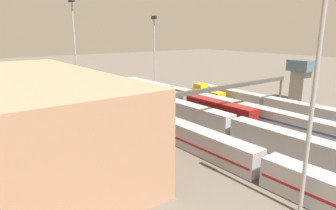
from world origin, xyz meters
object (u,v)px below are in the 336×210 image
at_px(train_on_track_0, 304,112).
at_px(train_on_track_4, 186,111).
at_px(train_on_track_1, 207,96).
at_px(signal_gantry, 233,90).
at_px(maintenance_shed, 33,116).
at_px(light_mast_3, 319,53).
at_px(light_mast_1, 74,38).
at_px(train_on_track_3, 156,94).
at_px(control_tower, 301,77).
at_px(light_mast_0, 154,40).
at_px(train_on_track_6, 125,110).
at_px(train_on_track_2, 239,110).

xyz_separation_m(train_on_track_0, train_on_track_4, (16.12, 20.00, -0.01)).
xyz_separation_m(train_on_track_1, signal_gantry, (-17.26, 10.00, 5.50)).
bearing_deg(train_on_track_4, maintenance_shed, 91.00).
bearing_deg(light_mast_3, train_on_track_4, -20.67).
bearing_deg(maintenance_shed, light_mast_1, -31.81).
relative_size(train_on_track_1, signal_gantry, 0.29).
distance_m(train_on_track_3, control_tower, 40.78).
distance_m(light_mast_0, light_mast_1, 39.96).
distance_m(train_on_track_1, signal_gantry, 20.69).
bearing_deg(train_on_track_3, light_mast_0, -34.36).
xyz_separation_m(train_on_track_6, control_tower, (-14.25, -47.89, 4.84)).
bearing_deg(light_mast_1, maintenance_shed, 148.19).
bearing_deg(light_mast_3, light_mast_0, -24.36).
height_order(light_mast_1, light_mast_3, light_mast_1).
relative_size(train_on_track_2, control_tower, 8.25).
bearing_deg(train_on_track_2, train_on_track_4, 56.98).
height_order(train_on_track_3, light_mast_3, light_mast_3).
bearing_deg(control_tower, light_mast_3, 119.59).
distance_m(light_mast_0, control_tower, 52.73).
xyz_separation_m(train_on_track_6, train_on_track_3, (9.40, -15.00, 0.08)).
relative_size(train_on_track_2, maintenance_shed, 2.10).
bearing_deg(train_on_track_0, light_mast_1, 37.15).
height_order(light_mast_1, signal_gantry, light_mast_1).
distance_m(train_on_track_6, light_mast_3, 45.58).
bearing_deg(train_on_track_3, light_mast_3, 161.33).
relative_size(train_on_track_3, maintenance_shed, 1.46).
distance_m(maintenance_shed, control_tower, 69.18).
xyz_separation_m(light_mast_1, light_mast_3, (-61.65, -0.75, -0.45)).
distance_m(train_on_track_6, train_on_track_0, 39.34).
bearing_deg(train_on_track_2, light_mast_3, 140.10).
relative_size(train_on_track_4, signal_gantry, 3.28).
bearing_deg(train_on_track_3, train_on_track_0, -156.71).
bearing_deg(signal_gantry, light_mast_0, -18.39).
height_order(light_mast_0, control_tower, light_mast_0).
height_order(train_on_track_0, light_mast_3, light_mast_3).
distance_m(train_on_track_6, train_on_track_2, 25.51).
height_order(train_on_track_6, train_on_track_1, train_on_track_1).
relative_size(train_on_track_6, light_mast_3, 4.51).
height_order(train_on_track_2, light_mast_3, light_mast_3).
distance_m(train_on_track_0, train_on_track_1, 25.11).
distance_m(train_on_track_2, light_mast_3, 38.41).
relative_size(train_on_track_6, maintenance_shed, 2.64).
relative_size(train_on_track_6, train_on_track_1, 11.98).
bearing_deg(train_on_track_1, signal_gantry, 149.92).
bearing_deg(control_tower, signal_gantry, 96.70).
bearing_deg(train_on_track_4, train_on_track_2, -123.02).
xyz_separation_m(train_on_track_2, train_on_track_4, (6.50, 10.00, 0.06)).
bearing_deg(light_mast_1, control_tower, -122.69).
height_order(light_mast_1, maintenance_shed, light_mast_1).
bearing_deg(signal_gantry, light_mast_3, 144.56).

